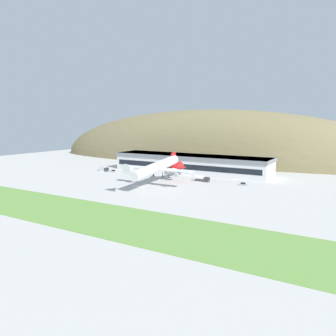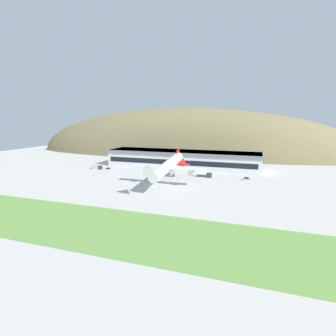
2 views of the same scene
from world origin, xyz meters
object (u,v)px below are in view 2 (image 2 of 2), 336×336
(service_car_1, at_px, (247,179))
(traffic_cone_0, at_px, (161,177))
(box_truck, at_px, (204,175))
(service_car_0, at_px, (108,169))
(fuel_truck, at_px, (97,167))
(terminal_building, at_px, (182,158))
(jetway_0, at_px, (172,167))
(cargo_airplane, at_px, (168,166))

(service_car_1, distance_m, traffic_cone_0, 47.29)
(service_car_1, relative_size, box_truck, 0.51)
(service_car_0, bearing_deg, fuel_truck, 173.93)
(terminal_building, bearing_deg, jetway_0, -91.69)
(service_car_1, distance_m, box_truck, 23.37)
(terminal_building, xyz_separation_m, traffic_cone_0, (-3.17, -33.21, -6.14))
(terminal_building, bearing_deg, fuel_truck, -154.95)
(fuel_truck, bearing_deg, service_car_1, -0.84)
(terminal_building, distance_m, service_car_0, 49.89)
(traffic_cone_0, bearing_deg, service_car_1, 9.30)
(cargo_airplane, distance_m, traffic_cone_0, 22.23)
(traffic_cone_0, bearing_deg, service_car_0, 168.45)
(traffic_cone_0, bearing_deg, terminal_building, 84.54)
(service_car_1, xyz_separation_m, traffic_cone_0, (-46.67, -7.64, -0.37))
(jetway_0, relative_size, service_car_0, 4.20)
(jetway_0, distance_m, service_car_1, 44.53)
(terminal_building, height_order, jetway_0, terminal_building)
(jetway_0, xyz_separation_m, service_car_1, (44.10, -5.23, -3.34))
(service_car_0, relative_size, traffic_cone_0, 7.06)
(jetway_0, xyz_separation_m, traffic_cone_0, (-2.57, -12.88, -3.71))
(service_car_0, height_order, box_truck, box_truck)
(cargo_airplane, relative_size, traffic_cone_0, 85.17)
(fuel_truck, bearing_deg, terminal_building, 25.05)
(service_car_0, height_order, service_car_1, service_car_0)
(service_car_0, bearing_deg, service_car_1, -0.29)
(service_car_1, bearing_deg, box_truck, 179.02)
(jetway_0, xyz_separation_m, fuel_truck, (-51.13, -3.84, -2.57))
(terminal_building, xyz_separation_m, jetway_0, (-0.60, -20.34, -2.43))
(jetway_0, distance_m, box_truck, 21.45)
(cargo_airplane, bearing_deg, jetway_0, 104.18)
(terminal_building, distance_m, service_car_1, 50.79)
(service_car_0, distance_m, fuel_truck, 9.10)
(service_car_0, bearing_deg, box_truck, -0.04)
(terminal_building, height_order, fuel_truck, terminal_building)
(cargo_airplane, height_order, fuel_truck, cargo_airplane)
(terminal_building, bearing_deg, box_truck, -51.33)
(terminal_building, bearing_deg, service_car_0, -149.53)
(cargo_airplane, relative_size, box_truck, 5.89)
(cargo_airplane, bearing_deg, service_car_0, 152.99)
(box_truck, bearing_deg, traffic_cone_0, -160.97)
(service_car_1, height_order, traffic_cone_0, service_car_1)
(fuel_truck, xyz_separation_m, box_truck, (71.87, -1.00, 0.02))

